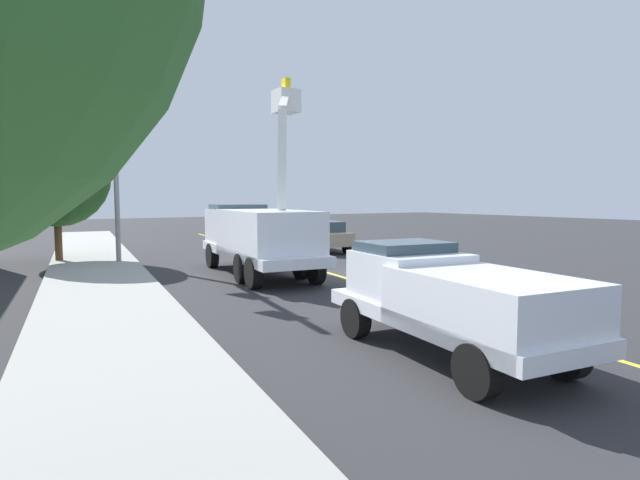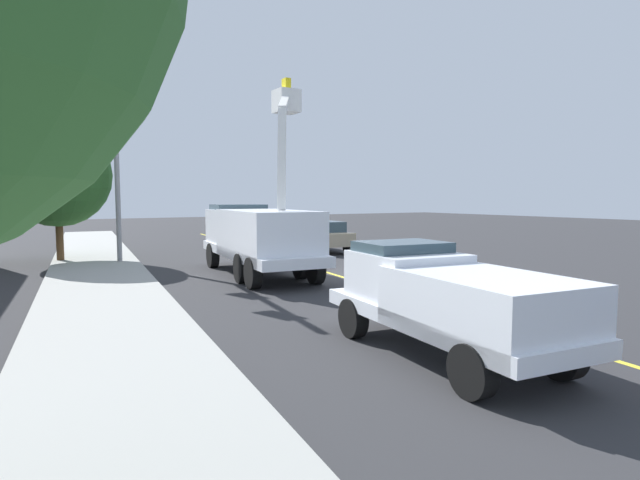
# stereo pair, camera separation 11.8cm
# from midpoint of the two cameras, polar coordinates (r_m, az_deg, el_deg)

# --- Properties ---
(ground) EXTENTS (120.00, 120.00, 0.00)m
(ground) POSITION_cam_midpoint_polar(r_m,az_deg,el_deg) (19.55, 2.34, -4.04)
(ground) COLOR #2D2D30
(sidewalk_far_side) EXTENTS (60.03, 10.25, 0.12)m
(sidewalk_far_side) POSITION_cam_midpoint_polar(r_m,az_deg,el_deg) (17.42, -22.88, -5.31)
(sidewalk_far_side) COLOR #9E9E99
(sidewalk_far_side) RESTS_ON ground
(lane_centre_stripe) EXTENTS (49.71, 5.72, 0.01)m
(lane_centre_stripe) POSITION_cam_midpoint_polar(r_m,az_deg,el_deg) (19.55, 2.34, -4.03)
(lane_centre_stripe) COLOR yellow
(lane_centre_stripe) RESTS_ON ground
(utility_bucket_truck) EXTENTS (8.43, 3.72, 7.74)m
(utility_bucket_truck) POSITION_cam_midpoint_polar(r_m,az_deg,el_deg) (19.95, -6.74, 0.82)
(utility_bucket_truck) COLOR white
(utility_bucket_truck) RESTS_ON ground
(service_pickup_truck) EXTENTS (5.80, 2.71, 2.06)m
(service_pickup_truck) POSITION_cam_midpoint_polar(r_m,az_deg,el_deg) (9.95, 14.17, -6.26)
(service_pickup_truck) COLOR white
(service_pickup_truck) RESTS_ON ground
(passing_minivan) EXTENTS (4.98, 2.42, 1.69)m
(passing_minivan) POSITION_cam_midpoint_polar(r_m,az_deg,el_deg) (28.35, 0.08, 0.69)
(passing_minivan) COLOR tan
(passing_minivan) RESTS_ON ground
(traffic_cone_mid_front) EXTENTS (0.40, 0.40, 0.71)m
(traffic_cone_mid_front) POSITION_cam_midpoint_polar(r_m,az_deg,el_deg) (24.07, -5.05, -1.55)
(traffic_cone_mid_front) COLOR black
(traffic_cone_mid_front) RESTS_ON ground
(traffic_signal_mast) EXTENTS (7.10, 1.02, 7.52)m
(traffic_signal_mast) POSITION_cam_midpoint_polar(r_m,az_deg,el_deg) (22.73, -21.23, 9.68)
(traffic_signal_mast) COLOR gray
(traffic_signal_mast) RESTS_ON ground
(street_tree_right) EXTENTS (4.71, 4.71, 6.36)m
(street_tree_right) POSITION_cam_midpoint_polar(r_m,az_deg,el_deg) (26.21, -27.09, 6.45)
(street_tree_right) COLOR brown
(street_tree_right) RESTS_ON ground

